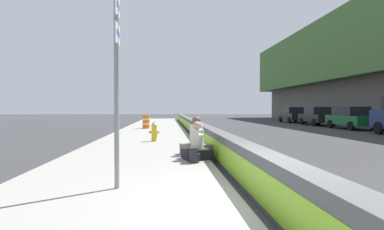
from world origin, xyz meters
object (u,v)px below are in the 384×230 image
Objects in this scene: fire_hydrant at (154,131)px; parked_car_fourth at (351,118)px; seated_person_foreground at (197,147)px; seated_person_middle at (196,142)px; backpack at (194,155)px; route_sign_post at (117,74)px; parked_car_far at (293,115)px; parked_car_midline at (317,116)px; construction_barrel at (146,122)px.

fire_hydrant is 0.20× the size of parked_car_fourth.
seated_person_foreground is (-4.99, -1.43, -0.11)m from fire_hydrant.
seated_person_middle is 18.40m from parked_car_fourth.
seated_person_middle reaches higher than backpack.
fire_hydrant is 5.19m from seated_person_foreground.
parked_car_far is at bearing -27.68° from route_sign_post.
route_sign_post reaches higher than parked_car_fourth.
backpack is (-5.59, -1.28, -0.25)m from fire_hydrant.
backpack is at bearing 146.56° from parked_car_midline.
parked_car_midline is at bearing -179.64° from parked_car_far.
seated_person_foreground reaches higher than fire_hydrant.
parked_car_midline is at bearing -33.25° from route_sign_post.
fire_hydrant is 0.93× the size of construction_barrel.
fire_hydrant is at bearing 134.90° from parked_car_midline.
fire_hydrant is 4.34m from seated_person_middle.
seated_person_middle is 1.27× the size of construction_barrel.
route_sign_post is 2.99× the size of seated_person_middle.
parked_car_far is (11.15, 0.03, 0.00)m from parked_car_fourth.
parked_car_fourth and parked_car_far have the same top height.
backpack is at bearing 152.76° from parked_car_far.
parked_car_midline is (18.54, -13.03, 0.35)m from seated_person_middle.
route_sign_post reaches higher than parked_car_far.
seated_person_middle is 13.26m from construction_barrel.
parked_car_midline is (5.55, -0.01, 0.00)m from parked_car_fourth.
seated_person_foreground is 14.15m from construction_barrel.
route_sign_post is 3.59m from backpack.
seated_person_foreground is 0.24× the size of parked_car_fourth.
parked_car_midline is 1.00× the size of parked_car_far.
backpack is at bearing 137.61° from parked_car_fourth.
parked_car_midline is at bearing -0.07° from parked_car_fourth.
route_sign_post is 8.36m from fire_hydrant.
seated_person_foreground is at bearing -170.39° from construction_barrel.
construction_barrel reaches higher than backpack.
seated_person_middle is at bearing 151.70° from parked_car_far.
seated_person_middle reaches higher than fire_hydrant.
fire_hydrant is at bearing -174.06° from construction_barrel.
parked_car_fourth is at bearing -43.25° from seated_person_foreground.
parked_car_midline is (19.46, -13.09, 0.39)m from seated_person_foreground.
parked_car_midline reaches higher than construction_barrel.
parked_car_fourth is at bearing -42.39° from backpack.
construction_barrel is 16.40m from parked_car_midline.
parked_car_far is at bearing -54.25° from construction_barrel.
backpack is (-0.60, 0.15, -0.14)m from seated_person_foreground.
parked_car_fourth is at bearing -90.19° from construction_barrel.
parked_car_far is (25.65, -13.20, 0.53)m from backpack.
parked_car_fourth reaches higher than seated_person_middle.
fire_hydrant is 9.01m from construction_barrel.
parked_car_far is (11.10, -15.41, 0.24)m from construction_barrel.
parked_car_midline is (20.05, -13.24, 0.53)m from backpack.
seated_person_middle is at bearing -3.52° from seated_person_foreground.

